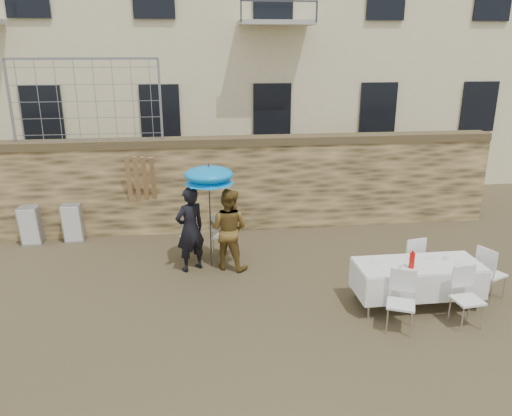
{
  "coord_description": "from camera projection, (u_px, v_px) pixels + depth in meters",
  "views": [
    {
      "loc": [
        -0.71,
        -6.5,
        4.25
      ],
      "look_at": [
        0.4,
        2.2,
        1.4
      ],
      "focal_mm": 35.0,
      "sensor_mm": 36.0,
      "label": 1
    }
  ],
  "objects": [
    {
      "name": "ground",
      "position": [
        248.0,
        342.0,
        7.53
      ],
      "size": [
        80.0,
        80.0,
        0.0
      ],
      "primitive_type": "plane",
      "color": "brown",
      "rests_on": "ground"
    },
    {
      "name": "stone_wall",
      "position": [
        225.0,
        185.0,
        11.91
      ],
      "size": [
        13.0,
        0.5,
        2.2
      ],
      "primitive_type": "cube",
      "color": "olive",
      "rests_on": "ground"
    },
    {
      "name": "chain_link_fence",
      "position": [
        86.0,
        101.0,
        10.94
      ],
      "size": [
        3.2,
        0.06,
        1.8
      ],
      "primitive_type": null,
      "color": "gray",
      "rests_on": "stone_wall"
    },
    {
      "name": "man_suit",
      "position": [
        190.0,
        229.0,
        9.71
      ],
      "size": [
        0.74,
        0.67,
        1.7
      ],
      "primitive_type": "imported",
      "rotation": [
        0.0,
        0.0,
        3.68
      ],
      "color": "black",
      "rests_on": "ground"
    },
    {
      "name": "woman_dress",
      "position": [
        228.0,
        229.0,
        9.81
      ],
      "size": [
        1.0,
        0.92,
        1.65
      ],
      "primitive_type": "imported",
      "rotation": [
        0.0,
        0.0,
        2.66
      ],
      "color": "olive",
      "rests_on": "ground"
    },
    {
      "name": "umbrella",
      "position": [
        209.0,
        178.0,
        9.55
      ],
      "size": [
        0.99,
        0.99,
        1.96
      ],
      "color": "#3F3F44",
      "rests_on": "ground"
    },
    {
      "name": "couple_chair_left",
      "position": [
        191.0,
        237.0,
        10.35
      ],
      "size": [
        0.54,
        0.54,
        0.96
      ],
      "primitive_type": null,
      "rotation": [
        0.0,
        0.0,
        3.29
      ],
      "color": "white",
      "rests_on": "ground"
    },
    {
      "name": "couple_chair_right",
      "position": [
        224.0,
        235.0,
        10.43
      ],
      "size": [
        0.65,
        0.65,
        0.96
      ],
      "primitive_type": null,
      "rotation": [
        0.0,
        0.0,
        2.64
      ],
      "color": "white",
      "rests_on": "ground"
    },
    {
      "name": "banquet_table",
      "position": [
        419.0,
        266.0,
        8.39
      ],
      "size": [
        2.1,
        0.85,
        0.78
      ],
      "color": "white",
      "rests_on": "ground"
    },
    {
      "name": "soda_bottle",
      "position": [
        412.0,
        260.0,
        8.17
      ],
      "size": [
        0.09,
        0.09,
        0.26
      ],
      "primitive_type": "cylinder",
      "color": "red",
      "rests_on": "banquet_table"
    },
    {
      "name": "table_chair_front_left",
      "position": [
        401.0,
        303.0,
        7.69
      ],
      "size": [
        0.63,
        0.63,
        0.96
      ],
      "primitive_type": null,
      "rotation": [
        0.0,
        0.0,
        -0.42
      ],
      "color": "white",
      "rests_on": "ground"
    },
    {
      "name": "table_chair_front_right",
      "position": [
        468.0,
        298.0,
        7.82
      ],
      "size": [
        0.53,
        0.53,
        0.96
      ],
      "primitive_type": null,
      "rotation": [
        0.0,
        0.0,
        0.1
      ],
      "color": "white",
      "rests_on": "ground"
    },
    {
      "name": "table_chair_back",
      "position": [
        409.0,
        260.0,
        9.25
      ],
      "size": [
        0.56,
        0.56,
        0.96
      ],
      "primitive_type": null,
      "rotation": [
        0.0,
        0.0,
        3.33
      ],
      "color": "white",
      "rests_on": "ground"
    },
    {
      "name": "table_chair_side",
      "position": [
        491.0,
        272.0,
        8.73
      ],
      "size": [
        0.63,
        0.63,
        0.96
      ],
      "primitive_type": null,
      "rotation": [
        0.0,
        0.0,
        1.96
      ],
      "color": "white",
      "rests_on": "ground"
    },
    {
      "name": "chair_stack_left",
      "position": [
        33.0,
        223.0,
        11.26
      ],
      "size": [
        0.46,
        0.47,
        0.92
      ],
      "primitive_type": null,
      "color": "white",
      "rests_on": "ground"
    },
    {
      "name": "chair_stack_right",
      "position": [
        74.0,
        221.0,
        11.36
      ],
      "size": [
        0.46,
        0.4,
        0.92
      ],
      "primitive_type": null,
      "color": "white",
      "rests_on": "ground"
    },
    {
      "name": "wood_planks",
      "position": [
        144.0,
        195.0,
        11.45
      ],
      "size": [
        0.7,
        0.2,
        2.0
      ],
      "primitive_type": null,
      "color": "#A37749",
      "rests_on": "ground"
    }
  ]
}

